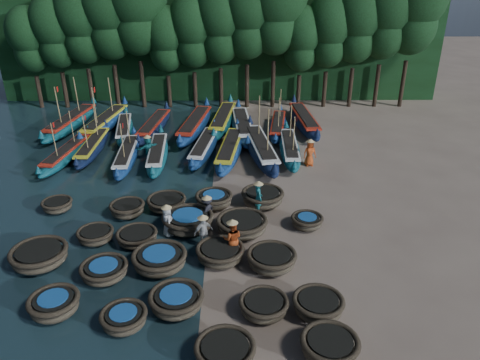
{
  "coord_description": "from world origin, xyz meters",
  "views": [
    {
      "loc": [
        1.37,
        -20.82,
        12.31
      ],
      "look_at": [
        1.6,
        2.04,
        1.3
      ],
      "focal_mm": 35.0,
      "sensor_mm": 36.0,
      "label": 1
    }
  ],
  "objects_px": {
    "coracle_9": "(318,305)",
    "long_boat_4": "(157,154)",
    "coracle_13": "(220,253)",
    "coracle_23": "(214,199)",
    "fisherman_6": "(310,152)",
    "coracle_16": "(137,237)",
    "coracle_21": "(127,209)",
    "coracle_24": "(263,197)",
    "coracle_12": "(160,260)",
    "coracle_8": "(264,306)",
    "long_boat_10": "(105,123)",
    "long_boat_17": "(304,121)",
    "coracle_6": "(124,318)",
    "long_boat_6": "(230,150)",
    "coracle_3": "(225,352)",
    "fisherman_3": "(207,209)",
    "long_boat_2": "(93,147)",
    "fisherman_1": "(258,196)",
    "fisherman_5": "(148,148)",
    "coracle_22": "(167,203)",
    "long_boat_16": "(278,126)",
    "long_boat_11": "(124,129)",
    "coracle_18": "(242,225)",
    "long_boat_14": "(223,120)",
    "fisherman_4": "(203,231)",
    "coracle_20": "(57,205)",
    "long_boat_12": "(154,126)",
    "long_boat_15": "(242,126)",
    "coracle_15": "(96,235)",
    "fisherman_0": "(167,220)",
    "coracle_7": "(176,300)",
    "long_boat_1": "(67,154)",
    "long_boat_8": "(290,149)",
    "coracle_11": "(104,270)",
    "long_boat_9": "(71,122)",
    "coracle_5": "(54,304)",
    "coracle_17": "(188,221)",
    "long_boat_7": "(261,149)",
    "long_boat_3": "(127,155)",
    "coracle_4": "(330,347)"
  },
  "relations": [
    {
      "from": "coracle_9",
      "to": "long_boat_4",
      "type": "distance_m",
      "value": 16.93
    },
    {
      "from": "coracle_13",
      "to": "coracle_23",
      "type": "relative_size",
      "value": 1.09
    },
    {
      "from": "fisherman_6",
      "to": "coracle_16",
      "type": "bearing_deg",
      "value": -148.03
    },
    {
      "from": "coracle_21",
      "to": "coracle_24",
      "type": "xyz_separation_m",
      "value": [
        7.11,
        1.11,
        0.05
      ]
    },
    {
      "from": "coracle_12",
      "to": "coracle_8",
      "type": "bearing_deg",
      "value": -33.66
    },
    {
      "from": "long_boat_10",
      "to": "long_boat_17",
      "type": "height_order",
      "value": "long_boat_10"
    },
    {
      "from": "coracle_6",
      "to": "long_boat_6",
      "type": "height_order",
      "value": "long_boat_6"
    },
    {
      "from": "coracle_3",
      "to": "fisherman_3",
      "type": "height_order",
      "value": "fisherman_3"
    },
    {
      "from": "coracle_23",
      "to": "long_boat_2",
      "type": "relative_size",
      "value": 0.32
    },
    {
      "from": "coracle_6",
      "to": "fisherman_1",
      "type": "bearing_deg",
      "value": 57.9
    },
    {
      "from": "coracle_16",
      "to": "fisherman_5",
      "type": "distance_m",
      "value": 10.03
    },
    {
      "from": "coracle_22",
      "to": "long_boat_16",
      "type": "height_order",
      "value": "long_boat_16"
    },
    {
      "from": "long_boat_11",
      "to": "fisherman_5",
      "type": "relative_size",
      "value": 3.77
    },
    {
      "from": "coracle_18",
      "to": "long_boat_17",
      "type": "xyz_separation_m",
      "value": [
        5.09,
        15.49,
        0.13
      ]
    },
    {
      "from": "long_boat_14",
      "to": "fisherman_4",
      "type": "distance_m",
      "value": 16.88
    },
    {
      "from": "long_boat_16",
      "to": "coracle_20",
      "type": "bearing_deg",
      "value": -128.5
    },
    {
      "from": "coracle_8",
      "to": "long_boat_2",
      "type": "bearing_deg",
      "value": 123.93
    },
    {
      "from": "long_boat_12",
      "to": "long_boat_15",
      "type": "xyz_separation_m",
      "value": [
        6.74,
        -0.29,
        0.06
      ]
    },
    {
      "from": "coracle_15",
      "to": "fisherman_0",
      "type": "bearing_deg",
      "value": 9.02
    },
    {
      "from": "coracle_18",
      "to": "fisherman_6",
      "type": "height_order",
      "value": "fisherman_6"
    },
    {
      "from": "coracle_12",
      "to": "long_boat_15",
      "type": "bearing_deg",
      "value": 77.31
    },
    {
      "from": "coracle_3",
      "to": "coracle_20",
      "type": "xyz_separation_m",
      "value": [
        -9.1,
        10.32,
        -0.05
      ]
    },
    {
      "from": "long_boat_10",
      "to": "coracle_7",
      "type": "bearing_deg",
      "value": -60.31
    },
    {
      "from": "coracle_3",
      "to": "coracle_6",
      "type": "xyz_separation_m",
      "value": [
        -3.71,
        1.65,
        -0.02
      ]
    },
    {
      "from": "long_boat_11",
      "to": "fisherman_3",
      "type": "relative_size",
      "value": 4.21
    },
    {
      "from": "coracle_8",
      "to": "long_boat_12",
      "type": "distance_m",
      "value": 21.45
    },
    {
      "from": "coracle_6",
      "to": "long_boat_1",
      "type": "distance_m",
      "value": 16.93
    },
    {
      "from": "long_boat_8",
      "to": "fisherman_0",
      "type": "height_order",
      "value": "long_boat_8"
    },
    {
      "from": "coracle_11",
      "to": "coracle_24",
      "type": "distance_m",
      "value": 9.45
    },
    {
      "from": "long_boat_1",
      "to": "long_boat_8",
      "type": "relative_size",
      "value": 0.96
    },
    {
      "from": "long_boat_6",
      "to": "long_boat_14",
      "type": "relative_size",
      "value": 0.93
    },
    {
      "from": "long_boat_10",
      "to": "fisherman_1",
      "type": "bearing_deg",
      "value": -40.37
    },
    {
      "from": "coracle_8",
      "to": "coracle_18",
      "type": "height_order",
      "value": "coracle_18"
    },
    {
      "from": "coracle_20",
      "to": "coracle_6",
      "type": "bearing_deg",
      "value": -58.15
    },
    {
      "from": "long_boat_9",
      "to": "coracle_20",
      "type": "bearing_deg",
      "value": -67.02
    },
    {
      "from": "long_boat_12",
      "to": "coracle_15",
      "type": "bearing_deg",
      "value": -84.7
    },
    {
      "from": "coracle_16",
      "to": "coracle_18",
      "type": "relative_size",
      "value": 0.79
    },
    {
      "from": "coracle_5",
      "to": "long_boat_12",
      "type": "distance_m",
      "value": 20.13
    },
    {
      "from": "coracle_17",
      "to": "coracle_18",
      "type": "bearing_deg",
      "value": -7.62
    },
    {
      "from": "coracle_9",
      "to": "coracle_21",
      "type": "height_order",
      "value": "coracle_9"
    },
    {
      "from": "coracle_3",
      "to": "coracle_15",
      "type": "xyz_separation_m",
      "value": [
        -6.28,
        7.35,
        -0.05
      ]
    },
    {
      "from": "fisherman_0",
      "to": "fisherman_1",
      "type": "distance_m",
      "value": 4.96
    },
    {
      "from": "coracle_18",
      "to": "long_boat_7",
      "type": "bearing_deg",
      "value": 81.75
    },
    {
      "from": "long_boat_1",
      "to": "coracle_13",
      "type": "bearing_deg",
      "value": -39.36
    },
    {
      "from": "coracle_16",
      "to": "long_boat_8",
      "type": "height_order",
      "value": "long_boat_8"
    },
    {
      "from": "long_boat_14",
      "to": "coracle_11",
      "type": "bearing_deg",
      "value": -95.93
    },
    {
      "from": "coracle_6",
      "to": "fisherman_0",
      "type": "bearing_deg",
      "value": 82.72
    },
    {
      "from": "long_boat_3",
      "to": "long_boat_14",
      "type": "height_order",
      "value": "long_boat_3"
    },
    {
      "from": "coracle_15",
      "to": "coracle_16",
      "type": "bearing_deg",
      "value": -5.45
    },
    {
      "from": "coracle_4",
      "to": "long_boat_6",
      "type": "xyz_separation_m",
      "value": [
        -3.52,
        17.35,
        0.11
      ]
    }
  ]
}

